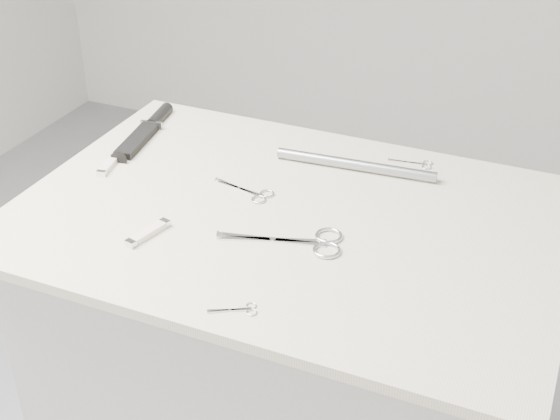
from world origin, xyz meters
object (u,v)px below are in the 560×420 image
at_px(embroidery_scissors_a, 253,193).
at_px(metal_rail, 355,165).
at_px(large_shears, 308,242).
at_px(sheathed_knife, 148,129).
at_px(embroidery_scissors_b, 417,164).
at_px(plinth, 288,400).
at_px(pocket_knife_a, 108,166).
at_px(pocket_knife_b, 148,233).
at_px(tiny_scissors, 239,310).

xyz_separation_m(embroidery_scissors_a, metal_rail, (0.15, 0.17, 0.01)).
relative_size(large_shears, sheathed_knife, 0.85).
distance_m(large_shears, embroidery_scissors_b, 0.37).
distance_m(plinth, pocket_knife_a, 0.62).
height_order(embroidery_scissors_b, metal_rail, metal_rail).
distance_m(embroidery_scissors_b, pocket_knife_b, 0.58).
bearing_deg(plinth, embroidery_scissors_b, 59.86).
bearing_deg(embroidery_scissors_b, pocket_knife_b, -136.41).
relative_size(tiny_scissors, pocket_knife_a, 0.92).
xyz_separation_m(plinth, embroidery_scissors_a, (-0.09, 0.04, 0.47)).
relative_size(plinth, embroidery_scissors_b, 10.00).
bearing_deg(embroidery_scissors_b, metal_rail, -153.53).
bearing_deg(embroidery_scissors_a, sheathed_knife, 166.88).
distance_m(plinth, pocket_knife_b, 0.54).
bearing_deg(embroidery_scissors_a, pocket_knife_a, -164.35).
xyz_separation_m(embroidery_scissors_b, pocket_knife_b, (-0.36, -0.45, 0.00)).
height_order(embroidery_scissors_a, pocket_knife_a, pocket_knife_a).
bearing_deg(pocket_knife_b, embroidery_scissors_a, -13.45).
relative_size(tiny_scissors, sheathed_knife, 0.29).
bearing_deg(metal_rail, pocket_knife_b, -124.25).
distance_m(plinth, tiny_scissors, 0.55).
distance_m(sheathed_knife, pocket_knife_a, 0.17).
distance_m(large_shears, tiny_scissors, 0.21).
distance_m(pocket_knife_b, metal_rail, 0.45).
bearing_deg(tiny_scissors, sheathed_knife, 105.26).
xyz_separation_m(embroidery_scissors_b, metal_rail, (-0.11, -0.07, 0.01)).
bearing_deg(metal_rail, sheathed_knife, -177.78).
xyz_separation_m(large_shears, embroidery_scissors_a, (-0.16, 0.11, -0.00)).
bearing_deg(pocket_knife_a, metal_rail, -78.56).
xyz_separation_m(large_shears, pocket_knife_b, (-0.27, -0.09, 0.00)).
relative_size(large_shears, pocket_knife_b, 2.24).
bearing_deg(plinth, sheathed_knife, 155.44).
distance_m(plinth, metal_rail, 0.53).
xyz_separation_m(large_shears, tiny_scissors, (-0.03, -0.21, -0.00)).
bearing_deg(sheathed_knife, large_shears, -127.41).
bearing_deg(tiny_scissors, pocket_knife_a, 116.95).
distance_m(embroidery_scissors_a, sheathed_knife, 0.36).
height_order(pocket_knife_b, metal_rail, metal_rail).
xyz_separation_m(tiny_scissors, metal_rail, (0.02, 0.50, 0.01)).
relative_size(plinth, metal_rail, 2.75).
xyz_separation_m(tiny_scissors, sheathed_knife, (-0.46, 0.48, 0.01)).
xyz_separation_m(plinth, pocket_knife_b, (-0.20, -0.16, 0.48)).
xyz_separation_m(plinth, metal_rail, (0.06, 0.21, 0.48)).
bearing_deg(metal_rail, tiny_scissors, -91.98).
distance_m(tiny_scissors, metal_rail, 0.50).
xyz_separation_m(embroidery_scissors_b, sheathed_knife, (-0.58, -0.09, 0.01)).
bearing_deg(plinth, embroidery_scissors_a, 156.52).
xyz_separation_m(embroidery_scissors_a, pocket_knife_b, (-0.11, -0.20, 0.00)).
relative_size(plinth, embroidery_scissors_a, 7.00).
bearing_deg(plinth, tiny_scissors, -82.39).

